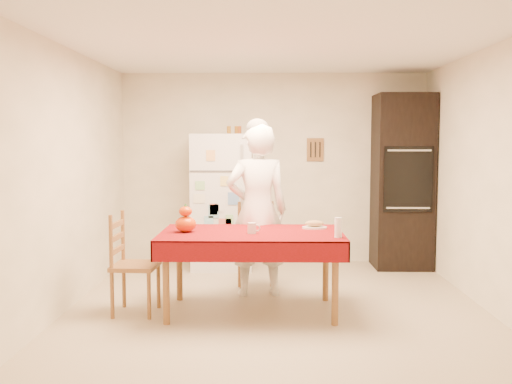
{
  "coord_description": "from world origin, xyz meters",
  "views": [
    {
      "loc": [
        -0.11,
        -5.31,
        1.61
      ],
      "look_at": [
        -0.2,
        0.2,
        1.12
      ],
      "focal_mm": 40.0,
      "sensor_mm": 36.0,
      "label": 1
    }
  ],
  "objects_px": {
    "seated_woman": "(257,211)",
    "refrigerator": "(223,201)",
    "chair_far": "(257,243)",
    "chair_left": "(129,260)",
    "dining_table": "(251,239)",
    "bread_plate": "(314,228)",
    "oven_cabinet": "(402,181)",
    "wine_glass": "(338,227)",
    "pumpkin_lower": "(186,224)",
    "coffee_mug": "(252,228)"
  },
  "relations": [
    {
      "from": "wine_glass",
      "to": "pumpkin_lower",
      "type": "bearing_deg",
      "value": 168.81
    },
    {
      "from": "pumpkin_lower",
      "to": "wine_glass",
      "type": "height_order",
      "value": "wine_glass"
    },
    {
      "from": "dining_table",
      "to": "chair_far",
      "type": "distance_m",
      "value": 0.85
    },
    {
      "from": "dining_table",
      "to": "wine_glass",
      "type": "height_order",
      "value": "wine_glass"
    },
    {
      "from": "dining_table",
      "to": "coffee_mug",
      "type": "bearing_deg",
      "value": -86.41
    },
    {
      "from": "dining_table",
      "to": "bread_plate",
      "type": "bearing_deg",
      "value": 20.05
    },
    {
      "from": "refrigerator",
      "to": "seated_woman",
      "type": "relative_size",
      "value": 0.95
    },
    {
      "from": "refrigerator",
      "to": "chair_far",
      "type": "xyz_separation_m",
      "value": [
        0.45,
        -1.09,
        -0.34
      ]
    },
    {
      "from": "chair_far",
      "to": "bread_plate",
      "type": "bearing_deg",
      "value": -53.09
    },
    {
      "from": "oven_cabinet",
      "to": "seated_woman",
      "type": "xyz_separation_m",
      "value": [
        -1.82,
        -1.36,
        -0.21
      ]
    },
    {
      "from": "oven_cabinet",
      "to": "bread_plate",
      "type": "height_order",
      "value": "oven_cabinet"
    },
    {
      "from": "refrigerator",
      "to": "dining_table",
      "type": "height_order",
      "value": "refrigerator"
    },
    {
      "from": "chair_left",
      "to": "seated_woman",
      "type": "xyz_separation_m",
      "value": [
        1.19,
        0.66,
        0.38
      ]
    },
    {
      "from": "wine_glass",
      "to": "chair_left",
      "type": "bearing_deg",
      "value": 173.41
    },
    {
      "from": "oven_cabinet",
      "to": "pumpkin_lower",
      "type": "distance_m",
      "value": 3.18
    },
    {
      "from": "seated_woman",
      "to": "refrigerator",
      "type": "bearing_deg",
      "value": -80.28
    },
    {
      "from": "refrigerator",
      "to": "dining_table",
      "type": "bearing_deg",
      "value": -77.87
    },
    {
      "from": "refrigerator",
      "to": "oven_cabinet",
      "type": "xyz_separation_m",
      "value": [
        2.28,
        0.05,
        0.25
      ]
    },
    {
      "from": "seated_woman",
      "to": "coffee_mug",
      "type": "relative_size",
      "value": 17.84
    },
    {
      "from": "dining_table",
      "to": "seated_woman",
      "type": "xyz_separation_m",
      "value": [
        0.05,
        0.6,
        0.2
      ]
    },
    {
      "from": "coffee_mug",
      "to": "wine_glass",
      "type": "bearing_deg",
      "value": -14.18
    },
    {
      "from": "chair_far",
      "to": "oven_cabinet",
      "type": "bearing_deg",
      "value": 25.24
    },
    {
      "from": "oven_cabinet",
      "to": "coffee_mug",
      "type": "xyz_separation_m",
      "value": [
        -1.86,
        -2.05,
        -0.29
      ]
    },
    {
      "from": "seated_woman",
      "to": "wine_glass",
      "type": "distance_m",
      "value": 1.14
    },
    {
      "from": "chair_far",
      "to": "dining_table",
      "type": "bearing_deg",
      "value": -99.03
    },
    {
      "from": "coffee_mug",
      "to": "bread_plate",
      "type": "bearing_deg",
      "value": 27.17
    },
    {
      "from": "chair_left",
      "to": "seated_woman",
      "type": "bearing_deg",
      "value": -58.1
    },
    {
      "from": "pumpkin_lower",
      "to": "wine_glass",
      "type": "xyz_separation_m",
      "value": [
        1.39,
        -0.28,
        0.01
      ]
    },
    {
      "from": "pumpkin_lower",
      "to": "chair_far",
      "type": "bearing_deg",
      "value": 51.96
    },
    {
      "from": "chair_far",
      "to": "chair_left",
      "type": "xyz_separation_m",
      "value": [
        -1.18,
        -0.89,
        0.0
      ]
    },
    {
      "from": "refrigerator",
      "to": "pumpkin_lower",
      "type": "distance_m",
      "value": 1.93
    },
    {
      "from": "chair_left",
      "to": "coffee_mug",
      "type": "relative_size",
      "value": 9.5
    },
    {
      "from": "chair_left",
      "to": "bread_plate",
      "type": "height_order",
      "value": "chair_left"
    },
    {
      "from": "chair_far",
      "to": "coffee_mug",
      "type": "height_order",
      "value": "chair_far"
    },
    {
      "from": "seated_woman",
      "to": "pumpkin_lower",
      "type": "xyz_separation_m",
      "value": [
        -0.66,
        -0.61,
        -0.06
      ]
    },
    {
      "from": "coffee_mug",
      "to": "refrigerator",
      "type": "bearing_deg",
      "value": 101.76
    },
    {
      "from": "oven_cabinet",
      "to": "wine_glass",
      "type": "relative_size",
      "value": 12.5
    },
    {
      "from": "seated_woman",
      "to": "oven_cabinet",
      "type": "bearing_deg",
      "value": -152.66
    },
    {
      "from": "chair_far",
      "to": "wine_glass",
      "type": "relative_size",
      "value": 5.4
    },
    {
      "from": "chair_left",
      "to": "wine_glass",
      "type": "height_order",
      "value": "chair_left"
    },
    {
      "from": "seated_woman",
      "to": "chair_left",
      "type": "bearing_deg",
      "value": 19.47
    },
    {
      "from": "refrigerator",
      "to": "seated_woman",
      "type": "distance_m",
      "value": 1.39
    },
    {
      "from": "refrigerator",
      "to": "chair_far",
      "type": "bearing_deg",
      "value": -67.67
    },
    {
      "from": "seated_woman",
      "to": "bread_plate",
      "type": "xyz_separation_m",
      "value": [
        0.56,
        -0.38,
        -0.12
      ]
    },
    {
      "from": "wine_glass",
      "to": "bread_plate",
      "type": "xyz_separation_m",
      "value": [
        -0.17,
        0.5,
        -0.08
      ]
    },
    {
      "from": "dining_table",
      "to": "wine_glass",
      "type": "xyz_separation_m",
      "value": [
        0.77,
        -0.28,
        0.16
      ]
    },
    {
      "from": "oven_cabinet",
      "to": "chair_left",
      "type": "xyz_separation_m",
      "value": [
        -3.01,
        -2.02,
        -0.59
      ]
    },
    {
      "from": "refrigerator",
      "to": "coffee_mug",
      "type": "distance_m",
      "value": 2.05
    },
    {
      "from": "chair_left",
      "to": "pumpkin_lower",
      "type": "relative_size",
      "value": 4.79
    },
    {
      "from": "chair_left",
      "to": "pumpkin_lower",
      "type": "distance_m",
      "value": 0.62
    }
  ]
}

